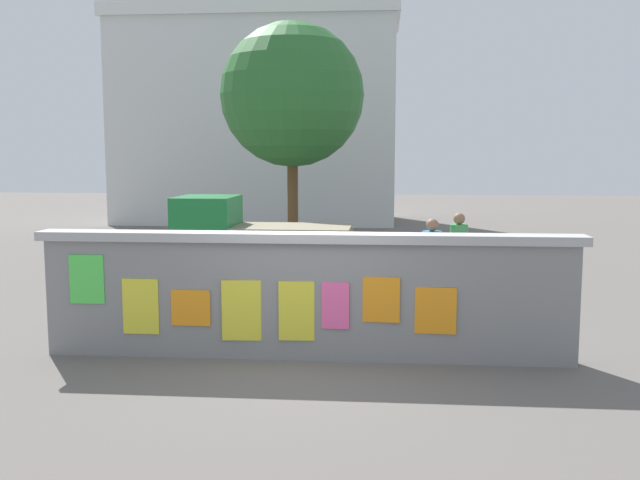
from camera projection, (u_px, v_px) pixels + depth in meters
ground at (341, 265)px, 17.51m from camera, size 60.00×60.00×0.00m
poster_wall at (306, 294)px, 9.49m from camera, size 7.26×0.42×1.70m
auto_rickshaw_truck at (254, 242)px, 14.79m from camera, size 3.62×1.54×1.85m
motorcycle at (462, 306)px, 10.72m from camera, size 1.90×0.56×0.87m
bicycle_near at (135, 309)px, 10.97m from camera, size 1.69×0.48×0.95m
person_walking at (459, 246)px, 13.54m from camera, size 0.46×0.46×1.62m
person_bystander at (432, 255)px, 12.37m from camera, size 0.48×0.48×1.62m
tree_roadside at (292, 95)px, 19.54m from camera, size 3.94×3.94×6.30m
building_background at (258, 118)px, 28.30m from camera, size 11.10×4.98×8.22m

